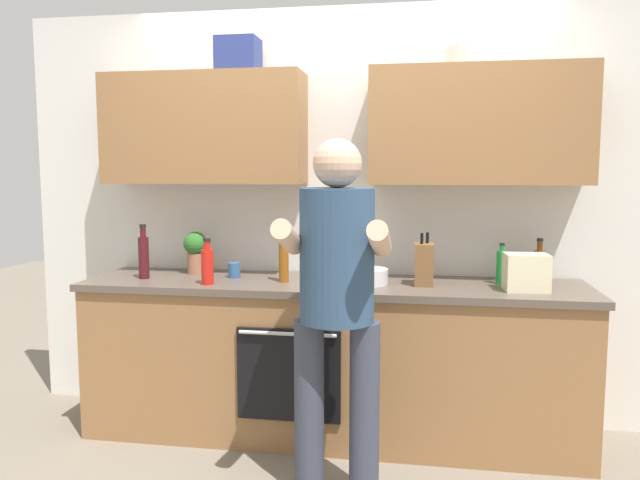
{
  "coord_description": "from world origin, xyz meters",
  "views": [
    {
      "loc": [
        0.51,
        -3.42,
        1.53
      ],
      "look_at": [
        -0.05,
        -0.1,
        1.15
      ],
      "focal_mm": 34.77,
      "sensor_mm": 36.0,
      "label": 1
    }
  ],
  "objects_px": {
    "bottle_hotsauce": "(207,265)",
    "potted_herb": "(195,249)",
    "person_standing": "(337,290)",
    "grocery_bag_rice": "(526,272)",
    "bottle_vinegar": "(539,265)",
    "bottle_soda": "(501,267)",
    "bottle_wine": "(144,255)",
    "bottle_syrup": "(284,256)",
    "knife_block": "(424,264)",
    "mixing_bowl": "(366,276)",
    "cup_tea": "(234,270)"
  },
  "relations": [
    {
      "from": "bottle_hotsauce",
      "to": "potted_herb",
      "type": "distance_m",
      "value": 0.38
    },
    {
      "from": "person_standing",
      "to": "grocery_bag_rice",
      "type": "distance_m",
      "value": 1.09
    },
    {
      "from": "bottle_hotsauce",
      "to": "grocery_bag_rice",
      "type": "bearing_deg",
      "value": 3.4
    },
    {
      "from": "bottle_vinegar",
      "to": "potted_herb",
      "type": "bearing_deg",
      "value": -179.84
    },
    {
      "from": "potted_herb",
      "to": "person_standing",
      "type": "bearing_deg",
      "value": -39.59
    },
    {
      "from": "bottle_soda",
      "to": "bottle_wine",
      "type": "distance_m",
      "value": 2.04
    },
    {
      "from": "bottle_syrup",
      "to": "knife_block",
      "type": "xyz_separation_m",
      "value": [
        0.78,
        0.03,
        -0.03
      ]
    },
    {
      "from": "bottle_syrup",
      "to": "mixing_bowl",
      "type": "height_order",
      "value": "bottle_syrup"
    },
    {
      "from": "grocery_bag_rice",
      "to": "person_standing",
      "type": "bearing_deg",
      "value": -147.34
    },
    {
      "from": "potted_herb",
      "to": "grocery_bag_rice",
      "type": "distance_m",
      "value": 1.92
    },
    {
      "from": "bottle_syrup",
      "to": "grocery_bag_rice",
      "type": "relative_size",
      "value": 1.56
    },
    {
      "from": "bottle_wine",
      "to": "mixing_bowl",
      "type": "distance_m",
      "value": 1.3
    },
    {
      "from": "bottle_wine",
      "to": "cup_tea",
      "type": "distance_m",
      "value": 0.53
    },
    {
      "from": "bottle_hotsauce",
      "to": "cup_tea",
      "type": "height_order",
      "value": "bottle_hotsauce"
    },
    {
      "from": "knife_block",
      "to": "bottle_soda",
      "type": "bearing_deg",
      "value": 14.08
    },
    {
      "from": "grocery_bag_rice",
      "to": "knife_block",
      "type": "bearing_deg",
      "value": 172.33
    },
    {
      "from": "bottle_vinegar",
      "to": "potted_herb",
      "type": "xyz_separation_m",
      "value": [
        -2.01,
        -0.01,
        0.05
      ]
    },
    {
      "from": "bottle_syrup",
      "to": "person_standing",
      "type": "bearing_deg",
      "value": -58.2
    },
    {
      "from": "bottle_wine",
      "to": "grocery_bag_rice",
      "type": "bearing_deg",
      "value": -0.38
    },
    {
      "from": "person_standing",
      "to": "cup_tea",
      "type": "distance_m",
      "value": 1.01
    },
    {
      "from": "cup_tea",
      "to": "potted_herb",
      "type": "relative_size",
      "value": 0.34
    },
    {
      "from": "bottle_vinegar",
      "to": "bottle_syrup",
      "type": "height_order",
      "value": "bottle_syrup"
    },
    {
      "from": "bottle_syrup",
      "to": "bottle_wine",
      "type": "bearing_deg",
      "value": -178.0
    },
    {
      "from": "bottle_vinegar",
      "to": "potted_herb",
      "type": "relative_size",
      "value": 0.98
    },
    {
      "from": "bottle_vinegar",
      "to": "cup_tea",
      "type": "relative_size",
      "value": 2.86
    },
    {
      "from": "bottle_vinegar",
      "to": "bottle_wine",
      "type": "distance_m",
      "value": 2.26
    },
    {
      "from": "bottle_hotsauce",
      "to": "bottle_wine",
      "type": "height_order",
      "value": "bottle_wine"
    },
    {
      "from": "bottle_vinegar",
      "to": "potted_herb",
      "type": "height_order",
      "value": "potted_herb"
    },
    {
      "from": "person_standing",
      "to": "bottle_vinegar",
      "type": "height_order",
      "value": "person_standing"
    },
    {
      "from": "bottle_soda",
      "to": "grocery_bag_rice",
      "type": "xyz_separation_m",
      "value": [
        0.1,
        -0.18,
        -0.0
      ]
    },
    {
      "from": "mixing_bowl",
      "to": "grocery_bag_rice",
      "type": "xyz_separation_m",
      "value": [
        0.85,
        -0.06,
        0.05
      ]
    },
    {
      "from": "person_standing",
      "to": "bottle_soda",
      "type": "bearing_deg",
      "value": 43.26
    },
    {
      "from": "potted_herb",
      "to": "grocery_bag_rice",
      "type": "relative_size",
      "value": 1.17
    },
    {
      "from": "bottle_soda",
      "to": "cup_tea",
      "type": "relative_size",
      "value": 2.58
    },
    {
      "from": "bottle_soda",
      "to": "bottle_wine",
      "type": "relative_size",
      "value": 0.72
    },
    {
      "from": "mixing_bowl",
      "to": "knife_block",
      "type": "xyz_separation_m",
      "value": [
        0.32,
        0.01,
        0.07
      ]
    },
    {
      "from": "person_standing",
      "to": "mixing_bowl",
      "type": "height_order",
      "value": "person_standing"
    },
    {
      "from": "bottle_hotsauce",
      "to": "mixing_bowl",
      "type": "xyz_separation_m",
      "value": [
        0.86,
        0.16,
        -0.07
      ]
    },
    {
      "from": "bottle_hotsauce",
      "to": "grocery_bag_rice",
      "type": "height_order",
      "value": "bottle_hotsauce"
    },
    {
      "from": "person_standing",
      "to": "grocery_bag_rice",
      "type": "xyz_separation_m",
      "value": [
        0.92,
        0.59,
        0.01
      ]
    },
    {
      "from": "bottle_vinegar",
      "to": "cup_tea",
      "type": "bearing_deg",
      "value": -176.63
    },
    {
      "from": "bottle_soda",
      "to": "potted_herb",
      "type": "xyz_separation_m",
      "value": [
        -1.8,
        0.05,
        0.05
      ]
    },
    {
      "from": "bottle_wine",
      "to": "knife_block",
      "type": "xyz_separation_m",
      "value": [
        1.61,
        0.06,
        -0.02
      ]
    },
    {
      "from": "knife_block",
      "to": "potted_herb",
      "type": "bearing_deg",
      "value": 173.61
    },
    {
      "from": "knife_block",
      "to": "bottle_vinegar",
      "type": "bearing_deg",
      "value": 14.18
    },
    {
      "from": "bottle_vinegar",
      "to": "mixing_bowl",
      "type": "bearing_deg",
      "value": -169.81
    },
    {
      "from": "bottle_soda",
      "to": "bottle_wine",
      "type": "height_order",
      "value": "bottle_wine"
    },
    {
      "from": "bottle_hotsauce",
      "to": "bottle_vinegar",
      "type": "relative_size",
      "value": 1.02
    },
    {
      "from": "bottle_wine",
      "to": "grocery_bag_rice",
      "type": "xyz_separation_m",
      "value": [
        2.14,
        -0.01,
        -0.04
      ]
    },
    {
      "from": "bottle_soda",
      "to": "bottle_syrup",
      "type": "bearing_deg",
      "value": -173.65
    }
  ]
}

